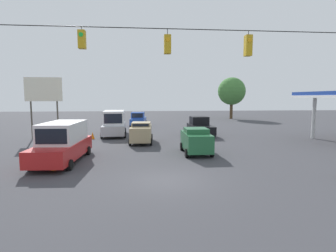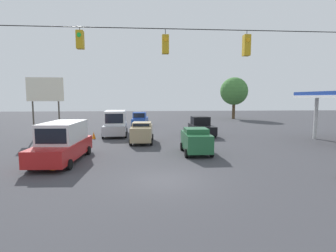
# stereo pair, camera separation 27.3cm
# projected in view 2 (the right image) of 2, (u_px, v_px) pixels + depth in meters

# --- Properties ---
(ground_plane) EXTENTS (140.00, 140.00, 0.00)m
(ground_plane) POSITION_uv_depth(u_px,v_px,m) (165.00, 180.00, 13.67)
(ground_plane) COLOR #3D3D42
(overhead_signal_span) EXTENTS (18.73, 0.38, 8.54)m
(overhead_signal_span) POSITION_uv_depth(u_px,v_px,m) (167.00, 80.00, 12.74)
(overhead_signal_span) COLOR #4C473D
(overhead_signal_span) RESTS_ON ground_plane
(box_truck_silver_withflow_far) EXTENTS (2.87, 6.25, 2.81)m
(box_truck_silver_withflow_far) POSITION_uv_depth(u_px,v_px,m) (115.00, 123.00, 29.79)
(box_truck_silver_withflow_far) COLOR #A8AAB2
(box_truck_silver_withflow_far) RESTS_ON ground_plane
(pickup_truck_blue_withflow_deep) EXTENTS (2.56, 5.43, 2.12)m
(pickup_truck_blue_withflow_deep) POSITION_uv_depth(u_px,v_px,m) (140.00, 119.00, 39.80)
(pickup_truck_blue_withflow_deep) COLOR #234CB2
(pickup_truck_blue_withflow_deep) RESTS_ON ground_plane
(box_truck_red_parked_shoulder) EXTENTS (2.79, 6.61, 2.65)m
(box_truck_red_parked_shoulder) POSITION_uv_depth(u_px,v_px,m) (63.00, 142.00, 17.74)
(box_truck_red_parked_shoulder) COLOR red
(box_truck_red_parked_shoulder) RESTS_ON ground_plane
(sedan_green_crossing_near) EXTENTS (2.08, 3.99, 1.98)m
(sedan_green_crossing_near) POSITION_uv_depth(u_px,v_px,m) (196.00, 140.00, 20.12)
(sedan_green_crossing_near) COLOR #236038
(sedan_green_crossing_near) RESTS_ON ground_plane
(pickup_truck_black_oncoming_far) EXTENTS (2.50, 5.20, 2.12)m
(pickup_truck_black_oncoming_far) POSITION_uv_depth(u_px,v_px,m) (201.00, 127.00, 29.74)
(pickup_truck_black_oncoming_far) COLOR black
(pickup_truck_black_oncoming_far) RESTS_ON ground_plane
(sedan_tan_withflow_mid) EXTENTS (2.25, 4.49, 1.98)m
(sedan_tan_withflow_mid) POSITION_uv_depth(u_px,v_px,m) (142.00, 132.00, 24.94)
(sedan_tan_withflow_mid) COLOR tan
(sedan_tan_withflow_mid) RESTS_ON ground_plane
(traffic_cone_nearest) EXTENTS (0.41, 0.41, 0.72)m
(traffic_cone_nearest) POSITION_uv_depth(u_px,v_px,m) (53.00, 164.00, 15.68)
(traffic_cone_nearest) COLOR orange
(traffic_cone_nearest) RESTS_ON ground_plane
(traffic_cone_second) EXTENTS (0.41, 0.41, 0.72)m
(traffic_cone_second) POSITION_uv_depth(u_px,v_px,m) (68.00, 153.00, 18.78)
(traffic_cone_second) COLOR orange
(traffic_cone_second) RESTS_ON ground_plane
(traffic_cone_third) EXTENTS (0.41, 0.41, 0.72)m
(traffic_cone_third) POSITION_uv_depth(u_px,v_px,m) (76.00, 145.00, 21.64)
(traffic_cone_third) COLOR orange
(traffic_cone_third) RESTS_ON ground_plane
(traffic_cone_fourth) EXTENTS (0.41, 0.41, 0.72)m
(traffic_cone_fourth) POSITION_uv_depth(u_px,v_px,m) (86.00, 140.00, 24.40)
(traffic_cone_fourth) COLOR orange
(traffic_cone_fourth) RESTS_ON ground_plane
(traffic_cone_fifth) EXTENTS (0.41, 0.41, 0.72)m
(traffic_cone_fifth) POSITION_uv_depth(u_px,v_px,m) (94.00, 135.00, 27.43)
(traffic_cone_fifth) COLOR orange
(traffic_cone_fifth) RESTS_ON ground_plane
(roadside_billboard) EXTENTS (3.75, 0.16, 6.37)m
(roadside_billboard) POSITION_uv_depth(u_px,v_px,m) (45.00, 94.00, 27.13)
(roadside_billboard) COLOR #4C473D
(roadside_billboard) RESTS_ON ground_plane
(tree_horizon_left) EXTENTS (5.49, 5.49, 8.30)m
(tree_horizon_left) POSITION_uv_depth(u_px,v_px,m) (234.00, 91.00, 52.27)
(tree_horizon_left) COLOR #4C3823
(tree_horizon_left) RESTS_ON ground_plane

